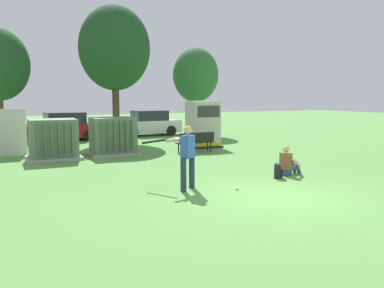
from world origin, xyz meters
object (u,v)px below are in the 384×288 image
Objects in this scene: parked_car_leftmost at (63,128)px; transformer_west at (53,140)px; transformer_mid_west at (113,137)px; sports_ball at (237,188)px; parked_car_left_of_center at (148,124)px; backpack at (278,171)px; batter at (186,154)px; park_bench at (196,141)px; generator_enclosure at (203,124)px; seated_spectator at (288,163)px.

transformer_west is at bearing -101.01° from parked_car_leftmost.
transformer_mid_west and parked_car_leftmost have the same top height.
sports_ball is 0.02× the size of parked_car_left_of_center.
transformer_west reaches higher than sports_ball.
transformer_west is 6.96m from parked_car_leftmost.
sports_ball is at bearing -80.56° from transformer_mid_west.
parked_car_leftmost is (-4.46, 13.79, 0.54)m from backpack.
backpack is (5.79, -6.95, -0.57)m from transformer_west.
batter is at bearing 151.14° from sports_ball.
transformer_west is 8.64m from sports_ball.
park_bench is 9.02m from parked_car_leftmost.
generator_enclosure is 7.82m from backpack.
parked_car_leftmost is at bearing 78.99° from transformer_west.
parked_car_leftmost is at bearing 133.56° from generator_enclosure.
transformer_west is 4.77× the size of backpack.
parked_car_leftmost is at bearing 95.15° from batter.
sports_ball is (-2.20, -6.84, -0.49)m from park_bench.
backpack is (-0.20, -6.07, -0.32)m from park_bench.
parked_car_leftmost is at bearing 107.91° from backpack.
transformer_mid_west is at bearing 119.78° from seated_spectator.
park_bench is (5.99, -0.88, -0.25)m from transformer_west.
parked_car_leftmost is at bearing 99.81° from transformer_mid_west.
parked_car_leftmost is (1.33, 6.84, -0.04)m from transformer_west.
parked_car_left_of_center is (0.34, 14.25, 0.38)m from seated_spectator.
transformer_mid_west is 3.67m from park_bench.
seated_spectator is 0.23× the size of parked_car_left_of_center.
parked_car_leftmost is 1.02× the size of parked_car_left_of_center.
transformer_mid_west is 4.73m from generator_enclosure.
batter is 1.67m from sports_ball.
park_bench is at bearing -16.59° from transformer_mid_west.
parked_car_leftmost is at bearing -172.34° from parked_car_left_of_center.
backpack is (-1.39, -7.64, -0.92)m from generator_enclosure.
generator_enclosure reaches higher than batter.
transformer_mid_west is at bearing 114.90° from backpack.
park_bench is 1.05× the size of batter.
generator_enclosure is 9.00m from batter.
parked_car_leftmost reaches higher than sports_ball.
transformer_west and transformer_mid_west have the same top height.
batter is at bearing -174.50° from seated_spectator.
batter is 3.88m from seated_spectator.
transformer_west is at bearing -176.19° from transformer_mid_west.
generator_enclosure is at bearing 6.41° from transformer_mid_west.
batter is at bearing -69.89° from transformer_west.
batter is 3.30m from backpack.
park_bench is 7.07m from batter.
batter reaches higher than transformer_mid_west.
generator_enclosure is 1.26× the size of park_bench.
transformer_mid_west is 8.03m from sports_ball.
seated_spectator is at bearing 5.50° from batter.
transformer_west is 1.21× the size of batter.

